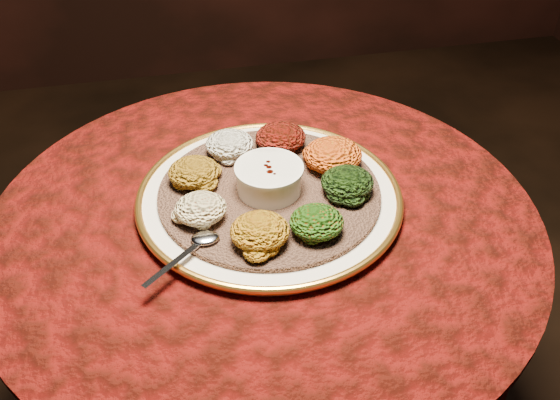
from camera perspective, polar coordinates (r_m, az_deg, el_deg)
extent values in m
cylinder|color=black|center=(1.37, -1.21, -13.93)|extent=(0.12, 0.12, 0.68)
cylinder|color=black|center=(1.11, -1.46, -2.58)|extent=(0.80, 0.80, 0.04)
cylinder|color=#480806|center=(1.21, -1.35, -7.74)|extent=(0.93, 0.93, 0.34)
cylinder|color=#480806|center=(1.09, -1.48, -1.51)|extent=(0.96, 0.96, 0.01)
cylinder|color=silver|center=(1.10, -0.98, 0.15)|extent=(0.54, 0.54, 0.02)
torus|color=gold|center=(1.10, -0.98, 0.44)|extent=(0.47, 0.47, 0.01)
cylinder|color=brown|center=(1.10, -0.98, 0.73)|extent=(0.42, 0.42, 0.01)
cylinder|color=silver|center=(1.08, -1.00, 1.97)|extent=(0.11, 0.11, 0.05)
cylinder|color=silver|center=(1.06, -1.01, 2.93)|extent=(0.12, 0.12, 0.01)
cylinder|color=#510E04|center=(1.07, -1.01, 2.61)|extent=(0.09, 0.09, 0.01)
ellipsoid|color=silver|center=(0.99, -6.85, -3.46)|extent=(0.05, 0.03, 0.01)
cube|color=silver|center=(0.96, -9.67, -5.71)|extent=(0.10, 0.09, 0.00)
ellipsoid|color=silver|center=(1.17, -4.64, 5.11)|extent=(0.09, 0.09, 0.04)
ellipsoid|color=black|center=(1.19, 0.06, 5.77)|extent=(0.10, 0.09, 0.05)
ellipsoid|color=#BA7F0F|center=(1.14, 4.87, 4.13)|extent=(0.11, 0.10, 0.05)
ellipsoid|color=black|center=(1.08, 6.17, 1.63)|extent=(0.09, 0.09, 0.04)
ellipsoid|color=#9B2C0A|center=(0.99, 3.37, -2.03)|extent=(0.09, 0.08, 0.04)
ellipsoid|color=#9A6B0D|center=(0.97, -1.86, -2.87)|extent=(0.09, 0.09, 0.05)
ellipsoid|color=maroon|center=(1.03, -7.27, -0.79)|extent=(0.09, 0.08, 0.04)
ellipsoid|color=#875C10|center=(1.11, -7.88, 2.55)|extent=(0.09, 0.09, 0.04)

